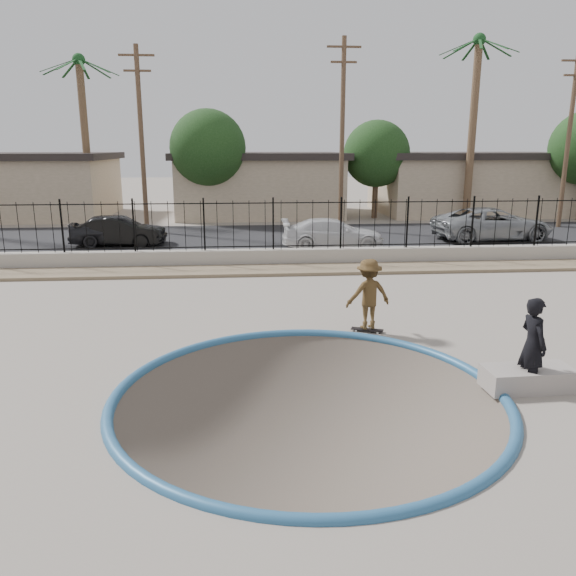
# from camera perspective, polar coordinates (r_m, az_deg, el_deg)

# --- Properties ---
(ground) EXTENTS (120.00, 120.00, 2.20)m
(ground) POSITION_cam_1_polar(r_m,az_deg,el_deg) (22.75, -1.71, 0.50)
(ground) COLOR gray
(ground) RESTS_ON ground
(bowl_pit) EXTENTS (6.84, 6.84, 1.80)m
(bowl_pit) POSITION_cam_1_polar(r_m,az_deg,el_deg) (10.10, 2.17, -10.93)
(bowl_pit) COLOR #50463D
(bowl_pit) RESTS_ON ground
(coping_ring) EXTENTS (7.04, 7.04, 0.20)m
(coping_ring) POSITION_cam_1_polar(r_m,az_deg,el_deg) (10.10, 2.17, -10.93)
(coping_ring) COLOR #295B86
(coping_ring) RESTS_ON ground
(rock_strip) EXTENTS (42.00, 1.60, 0.11)m
(rock_strip) POSITION_cam_1_polar(r_m,az_deg,el_deg) (19.77, -1.31, 1.84)
(rock_strip) COLOR #90795E
(rock_strip) RESTS_ON ground
(retaining_wall) EXTENTS (42.00, 0.45, 0.60)m
(retaining_wall) POSITION_cam_1_polar(r_m,az_deg,el_deg) (20.79, -1.49, 3.14)
(retaining_wall) COLOR gray
(retaining_wall) RESTS_ON ground
(fence) EXTENTS (40.00, 0.04, 1.80)m
(fence) POSITION_cam_1_polar(r_m,az_deg,el_deg) (20.60, -1.51, 6.42)
(fence) COLOR black
(fence) RESTS_ON retaining_wall
(street) EXTENTS (90.00, 8.00, 0.04)m
(street) POSITION_cam_1_polar(r_m,az_deg,el_deg) (27.44, -2.28, 5.24)
(street) COLOR black
(street) RESTS_ON ground
(house_west) EXTENTS (11.60, 8.60, 3.90)m
(house_west) POSITION_cam_1_polar(r_m,az_deg,el_deg) (39.19, -25.77, 9.44)
(house_west) COLOR tan
(house_west) RESTS_ON ground
(house_center) EXTENTS (10.60, 8.60, 3.90)m
(house_center) POSITION_cam_1_polar(r_m,az_deg,el_deg) (36.67, -2.95, 10.57)
(house_center) COLOR tan
(house_center) RESTS_ON ground
(house_east) EXTENTS (12.60, 8.60, 3.90)m
(house_east) POSITION_cam_1_polar(r_m,az_deg,el_deg) (39.65, 18.06, 10.18)
(house_east) COLOR tan
(house_east) RESTS_ON ground
(palm_mid) EXTENTS (2.30, 2.30, 9.30)m
(palm_mid) POSITION_cam_1_polar(r_m,az_deg,el_deg) (35.30, -20.17, 17.28)
(palm_mid) COLOR brown
(palm_mid) RESTS_ON ground
(palm_right) EXTENTS (2.30, 2.30, 10.30)m
(palm_right) POSITION_cam_1_polar(r_m,az_deg,el_deg) (34.79, 18.51, 18.53)
(palm_right) COLOR brown
(palm_right) RESTS_ON ground
(utility_pole_left) EXTENTS (1.70, 0.24, 9.00)m
(utility_pole_left) POSITION_cam_1_polar(r_m,az_deg,el_deg) (29.49, -14.67, 14.57)
(utility_pole_left) COLOR #473323
(utility_pole_left) RESTS_ON ground
(utility_pole_mid) EXTENTS (1.70, 0.24, 9.50)m
(utility_pole_mid) POSITION_cam_1_polar(r_m,az_deg,el_deg) (29.53, 5.52, 15.44)
(utility_pole_mid) COLOR #473323
(utility_pole_mid) RESTS_ON ground
(utility_pole_right) EXTENTS (1.70, 0.24, 9.00)m
(utility_pole_right) POSITION_cam_1_polar(r_m,az_deg,el_deg) (33.74, 26.61, 13.46)
(utility_pole_right) COLOR #473323
(utility_pole_right) RESTS_ON ground
(street_tree_left) EXTENTS (4.32, 4.32, 6.36)m
(street_tree_left) POSITION_cam_1_polar(r_m,az_deg,el_deg) (33.13, -8.15, 13.90)
(street_tree_left) COLOR #473323
(street_tree_left) RESTS_ON ground
(street_tree_mid) EXTENTS (3.96, 3.96, 5.83)m
(street_tree_mid) POSITION_cam_1_polar(r_m,az_deg,el_deg) (35.03, 8.98, 13.30)
(street_tree_mid) COLOR #473323
(street_tree_mid) RESTS_ON ground
(skater) EXTENTS (1.17, 0.81, 1.66)m
(skater) POSITION_cam_1_polar(r_m,az_deg,el_deg) (13.29, 8.16, -1.01)
(skater) COLOR brown
(skater) RESTS_ON ground
(skateboard) EXTENTS (0.78, 0.45, 0.07)m
(skateboard) POSITION_cam_1_polar(r_m,az_deg,el_deg) (13.52, 8.04, -4.20)
(skateboard) COLOR black
(skateboard) RESTS_ON ground
(videographer) EXTENTS (0.49, 0.68, 1.73)m
(videographer) POSITION_cam_1_polar(r_m,az_deg,el_deg) (10.94, 23.61, -5.27)
(videographer) COLOR black
(videographer) RESTS_ON ground
(concrete_ledge) EXTENTS (1.63, 0.76, 0.40)m
(concrete_ledge) POSITION_cam_1_polar(r_m,az_deg,el_deg) (11.19, 23.20, -8.43)
(concrete_ledge) COLOR gray
(concrete_ledge) RESTS_ON ground
(car_a) EXTENTS (4.31, 2.09, 1.42)m
(car_a) POSITION_cam_1_polar(r_m,az_deg,el_deg) (25.90, -16.82, 5.74)
(car_a) COLOR black
(car_a) RESTS_ON street
(car_b) EXTENTS (3.91, 1.62, 1.26)m
(car_b) POSITION_cam_1_polar(r_m,az_deg,el_deg) (25.71, -16.77, 5.50)
(car_b) COLOR black
(car_b) RESTS_ON street
(car_c) EXTENTS (4.38, 1.85, 1.26)m
(car_c) POSITION_cam_1_polar(r_m,az_deg,el_deg) (24.13, 4.57, 5.53)
(car_c) COLOR silver
(car_c) RESTS_ON street
(car_d) EXTENTS (5.64, 3.02, 1.51)m
(car_d) POSITION_cam_1_polar(r_m,az_deg,el_deg) (27.82, 20.05, 6.13)
(car_d) COLOR gray
(car_d) RESTS_ON street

